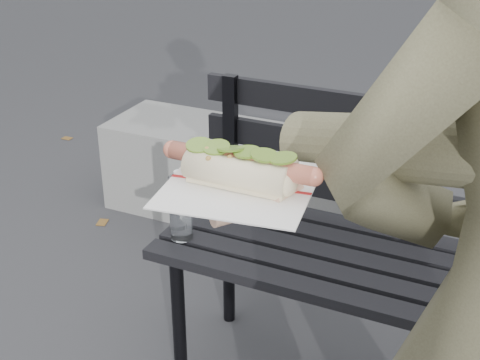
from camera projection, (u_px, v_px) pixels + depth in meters
The scene contains 3 objects.
park_bench at pixel (430, 246), 1.79m from camera, with size 1.50×0.44×0.88m.
concrete_block at pixel (241, 175), 2.94m from camera, with size 1.20×0.40×0.40m, color slate.
held_hotdog at pixel (401, 160), 0.84m from camera, with size 0.62×0.32×0.20m.
Camera 1 is at (0.23, -0.74, 1.47)m, focal length 50.00 mm.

